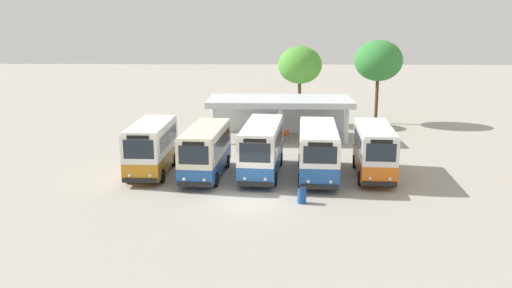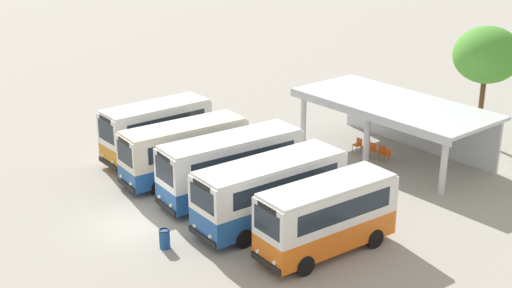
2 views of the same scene
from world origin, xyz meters
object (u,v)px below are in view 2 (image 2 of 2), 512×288
at_px(waiting_chair_fifth_seat, 386,154).
at_px(litter_bin_apron, 165,239).
at_px(waiting_chair_fourth_seat, 380,151).
at_px(city_bus_fourth_amber, 270,190).
at_px(waiting_chair_middle_seat, 372,149).
at_px(city_bus_fifth_blue, 327,215).
at_px(city_bus_middle_cream, 231,165).
at_px(city_bus_nearest_orange, 156,130).
at_px(city_bus_second_in_row, 184,149).
at_px(waiting_chair_end_by_column, 358,144).
at_px(waiting_chair_second_from_end, 366,146).

bearing_deg(waiting_chair_fifth_seat, litter_bin_apron, -88.43).
bearing_deg(waiting_chair_fourth_seat, city_bus_fourth_amber, -77.90).
bearing_deg(waiting_chair_middle_seat, city_bus_fifth_blue, -58.16).
height_order(city_bus_middle_cream, city_bus_fifth_blue, city_bus_middle_cream).
xyz_separation_m(city_bus_nearest_orange, waiting_chair_fourth_seat, (8.45, 10.15, -1.33)).
bearing_deg(waiting_chair_fourth_seat, litter_bin_apron, -86.38).
distance_m(city_bus_second_in_row, waiting_chair_middle_seat, 11.41).
relative_size(waiting_chair_end_by_column, waiting_chair_fourth_seat, 1.00).
bearing_deg(waiting_chair_fourth_seat, city_bus_middle_cream, -97.37).
xyz_separation_m(city_bus_fourth_amber, litter_bin_apron, (-1.27, -5.12, -1.34)).
bearing_deg(city_bus_nearest_orange, waiting_chair_second_from_end, 54.19).
height_order(city_bus_nearest_orange, city_bus_second_in_row, city_bus_nearest_orange).
distance_m(waiting_chair_second_from_end, litter_bin_apron, 15.81).
xyz_separation_m(city_bus_second_in_row, city_bus_fourth_amber, (7.14, 0.04, 0.03)).
bearing_deg(city_bus_fourth_amber, litter_bin_apron, -103.93).
height_order(city_bus_fourth_amber, litter_bin_apron, city_bus_fourth_amber).
xyz_separation_m(waiting_chair_fifth_seat, litter_bin_apron, (0.43, -15.56, -0.07)).
relative_size(city_bus_nearest_orange, city_bus_fourth_amber, 0.84).
xyz_separation_m(waiting_chair_end_by_column, waiting_chair_middle_seat, (1.13, -0.01, 0.00)).
xyz_separation_m(city_bus_nearest_orange, city_bus_second_in_row, (3.57, -0.44, -0.09)).
height_order(city_bus_second_in_row, waiting_chair_second_from_end, city_bus_second_in_row).
relative_size(city_bus_middle_cream, waiting_chair_middle_seat, 9.16).
relative_size(waiting_chair_end_by_column, waiting_chair_fifth_seat, 1.00).
xyz_separation_m(city_bus_second_in_row, city_bus_fifth_blue, (10.71, 0.19, 0.04)).
height_order(city_bus_nearest_orange, litter_bin_apron, city_bus_nearest_orange).
height_order(waiting_chair_second_from_end, waiting_chair_fourth_seat, same).
height_order(city_bus_middle_cream, waiting_chair_second_from_end, city_bus_middle_cream).
xyz_separation_m(city_bus_nearest_orange, waiting_chair_middle_seat, (7.88, 10.05, -1.33)).
distance_m(city_bus_nearest_orange, waiting_chair_end_by_column, 12.18).
bearing_deg(city_bus_second_in_row, waiting_chair_fifth_seat, 62.55).
xyz_separation_m(waiting_chair_end_by_column, waiting_chair_fifth_seat, (2.26, -0.02, 0.00)).
bearing_deg(city_bus_fifth_blue, city_bus_fourth_amber, -177.53).
bearing_deg(waiting_chair_end_by_column, litter_bin_apron, -80.22).
height_order(city_bus_second_in_row, waiting_chair_fifth_seat, city_bus_second_in_row).
height_order(city_bus_second_in_row, city_bus_middle_cream, city_bus_middle_cream).
relative_size(waiting_chair_second_from_end, litter_bin_apron, 0.96).
bearing_deg(city_bus_fifth_blue, city_bus_nearest_orange, 179.01).
distance_m(waiting_chair_middle_seat, litter_bin_apron, 15.65).
xyz_separation_m(waiting_chair_end_by_column, litter_bin_apron, (2.68, -15.57, -0.07)).
height_order(city_bus_second_in_row, waiting_chair_end_by_column, city_bus_second_in_row).
xyz_separation_m(city_bus_middle_cream, waiting_chair_fourth_seat, (1.31, 10.12, -1.33)).
relative_size(city_bus_middle_cream, litter_bin_apron, 8.75).
xyz_separation_m(city_bus_fifth_blue, waiting_chair_fifth_seat, (-5.26, 10.28, -1.29)).
relative_size(city_bus_second_in_row, city_bus_fourth_amber, 0.93).
bearing_deg(city_bus_second_in_row, waiting_chair_fourth_seat, 65.27).
xyz_separation_m(city_bus_nearest_orange, litter_bin_apron, (9.44, -5.52, -1.40)).
xyz_separation_m(waiting_chair_middle_seat, litter_bin_apron, (1.56, -15.57, -0.07)).
bearing_deg(waiting_chair_fifth_seat, city_bus_middle_cream, -100.61).
bearing_deg(city_bus_fifth_blue, litter_bin_apron, -132.54).
distance_m(city_bus_nearest_orange, waiting_chair_fifth_seat, 13.55).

